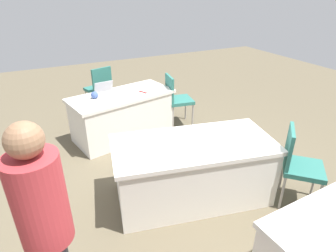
{
  "coord_description": "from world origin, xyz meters",
  "views": [
    {
      "loc": [
        1.36,
        2.61,
        2.4
      ],
      "look_at": [
        0.04,
        -0.09,
        0.9
      ],
      "focal_mm": 30.33,
      "sensor_mm": 36.0,
      "label": 1
    }
  ],
  "objects_px": {
    "person_attendee_browsing": "(46,224)",
    "scissors_red": "(143,92)",
    "chair_near_front": "(298,162)",
    "laptop_silver": "(106,92)",
    "yarn_ball": "(94,95)",
    "chair_tucked_left": "(100,87)",
    "table_foreground": "(123,115)",
    "table_mid_left": "(193,170)",
    "chair_by_pillar": "(176,97)"
  },
  "relations": [
    {
      "from": "chair_tucked_left",
      "to": "yarn_ball",
      "type": "bearing_deg",
      "value": -122.95
    },
    {
      "from": "scissors_red",
      "to": "chair_tucked_left",
      "type": "bearing_deg",
      "value": 175.24
    },
    {
      "from": "laptop_silver",
      "to": "yarn_ball",
      "type": "relative_size",
      "value": 3.03
    },
    {
      "from": "scissors_red",
      "to": "person_attendee_browsing",
      "type": "bearing_deg",
      "value": -58.15
    },
    {
      "from": "table_foreground",
      "to": "table_mid_left",
      "type": "bearing_deg",
      "value": 97.62
    },
    {
      "from": "yarn_ball",
      "to": "scissors_red",
      "type": "distance_m",
      "value": 0.8
    },
    {
      "from": "chair_near_front",
      "to": "laptop_silver",
      "type": "distance_m",
      "value": 3.04
    },
    {
      "from": "table_foreground",
      "to": "chair_near_front",
      "type": "bearing_deg",
      "value": 117.16
    },
    {
      "from": "person_attendee_browsing",
      "to": "yarn_ball",
      "type": "bearing_deg",
      "value": 163.54
    },
    {
      "from": "scissors_red",
      "to": "chair_near_front",
      "type": "bearing_deg",
      "value": -4.04
    },
    {
      "from": "table_foreground",
      "to": "laptop_silver",
      "type": "xyz_separation_m",
      "value": [
        0.23,
        -0.09,
        0.42
      ]
    },
    {
      "from": "table_foreground",
      "to": "table_mid_left",
      "type": "xyz_separation_m",
      "value": [
        -0.26,
        1.92,
        0.0
      ]
    },
    {
      "from": "chair_by_pillar",
      "to": "laptop_silver",
      "type": "distance_m",
      "value": 1.27
    },
    {
      "from": "yarn_ball",
      "to": "chair_tucked_left",
      "type": "bearing_deg",
      "value": -106.4
    },
    {
      "from": "chair_tucked_left",
      "to": "scissors_red",
      "type": "height_order",
      "value": "chair_tucked_left"
    },
    {
      "from": "yarn_ball",
      "to": "scissors_red",
      "type": "height_order",
      "value": "yarn_ball"
    },
    {
      "from": "chair_near_front",
      "to": "yarn_ball",
      "type": "relative_size",
      "value": 8.49
    },
    {
      "from": "yarn_ball",
      "to": "chair_by_pillar",
      "type": "bearing_deg",
      "value": 178.79
    },
    {
      "from": "chair_near_front",
      "to": "laptop_silver",
      "type": "relative_size",
      "value": 2.8
    },
    {
      "from": "laptop_silver",
      "to": "scissors_red",
      "type": "bearing_deg",
      "value": 159.34
    },
    {
      "from": "laptop_silver",
      "to": "yarn_ball",
      "type": "distance_m",
      "value": 0.23
    },
    {
      "from": "chair_near_front",
      "to": "scissors_red",
      "type": "distance_m",
      "value": 2.65
    },
    {
      "from": "chair_by_pillar",
      "to": "person_attendee_browsing",
      "type": "height_order",
      "value": "person_attendee_browsing"
    },
    {
      "from": "table_mid_left",
      "to": "scissors_red",
      "type": "height_order",
      "value": "scissors_red"
    },
    {
      "from": "chair_by_pillar",
      "to": "chair_tucked_left",
      "type": "bearing_deg",
      "value": -127.74
    },
    {
      "from": "person_attendee_browsing",
      "to": "laptop_silver",
      "type": "xyz_separation_m",
      "value": [
        -1.15,
        -2.8,
        -0.15
      ]
    },
    {
      "from": "chair_by_pillar",
      "to": "yarn_ball",
      "type": "xyz_separation_m",
      "value": [
        1.46,
        -0.03,
        0.27
      ]
    },
    {
      "from": "laptop_silver",
      "to": "yarn_ball",
      "type": "height_order",
      "value": "laptop_silver"
    },
    {
      "from": "table_foreground",
      "to": "table_mid_left",
      "type": "distance_m",
      "value": 1.93
    },
    {
      "from": "laptop_silver",
      "to": "table_foreground",
      "type": "bearing_deg",
      "value": 152.62
    },
    {
      "from": "chair_near_front",
      "to": "person_attendee_browsing",
      "type": "height_order",
      "value": "person_attendee_browsing"
    },
    {
      "from": "table_foreground",
      "to": "laptop_silver",
      "type": "distance_m",
      "value": 0.49
    },
    {
      "from": "laptop_silver",
      "to": "scissors_red",
      "type": "height_order",
      "value": "laptop_silver"
    },
    {
      "from": "laptop_silver",
      "to": "table_mid_left",
      "type": "bearing_deg",
      "value": 97.4
    },
    {
      "from": "chair_near_front",
      "to": "laptop_silver",
      "type": "bearing_deg",
      "value": -104.85
    },
    {
      "from": "chair_by_pillar",
      "to": "scissors_red",
      "type": "distance_m",
      "value": 0.69
    },
    {
      "from": "chair_near_front",
      "to": "chair_tucked_left",
      "type": "height_order",
      "value": "chair_near_front"
    },
    {
      "from": "table_mid_left",
      "to": "chair_near_front",
      "type": "xyz_separation_m",
      "value": [
        -1.04,
        0.61,
        0.18
      ]
    },
    {
      "from": "table_foreground",
      "to": "table_mid_left",
      "type": "relative_size",
      "value": 0.9
    },
    {
      "from": "chair_near_front",
      "to": "table_foreground",
      "type": "bearing_deg",
      "value": -107.91
    },
    {
      "from": "scissors_red",
      "to": "chair_by_pillar",
      "type": "bearing_deg",
      "value": 68.16
    },
    {
      "from": "table_foreground",
      "to": "yarn_ball",
      "type": "relative_size",
      "value": 16.07
    },
    {
      "from": "table_foreground",
      "to": "chair_by_pillar",
      "type": "height_order",
      "value": "chair_by_pillar"
    },
    {
      "from": "table_foreground",
      "to": "yarn_ball",
      "type": "distance_m",
      "value": 0.62
    },
    {
      "from": "table_foreground",
      "to": "person_attendee_browsing",
      "type": "relative_size",
      "value": 1.07
    },
    {
      "from": "person_attendee_browsing",
      "to": "chair_tucked_left",
      "type": "bearing_deg",
      "value": 164.32
    },
    {
      "from": "table_mid_left",
      "to": "chair_tucked_left",
      "type": "bearing_deg",
      "value": -83.48
    },
    {
      "from": "chair_tucked_left",
      "to": "scissors_red",
      "type": "relative_size",
      "value": 5.37
    },
    {
      "from": "table_foreground",
      "to": "scissors_red",
      "type": "bearing_deg",
      "value": 170.02
    },
    {
      "from": "person_attendee_browsing",
      "to": "scissors_red",
      "type": "height_order",
      "value": "person_attendee_browsing"
    }
  ]
}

